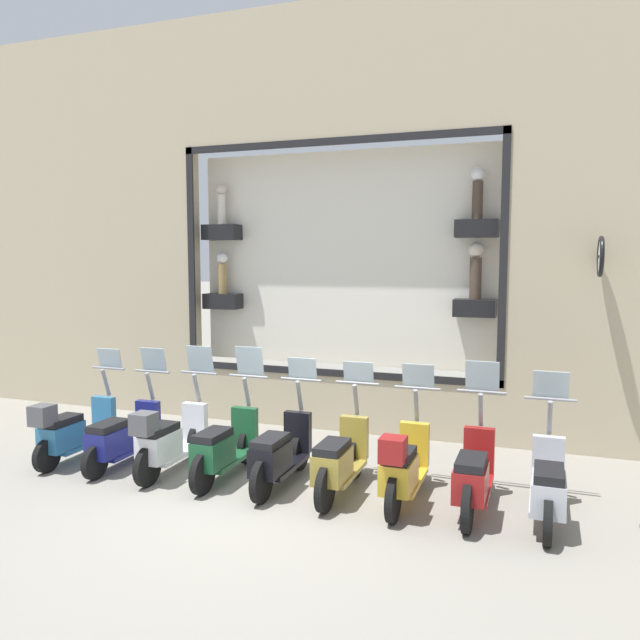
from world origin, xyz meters
name	(u,v)px	position (x,y,z in m)	size (l,w,h in m)	color
ground_plane	(244,504)	(0.00, 0.00, 0.00)	(120.00, 120.00, 0.00)	gray
building_facade	(338,218)	(3.60, 0.00, 3.63)	(1.21, 36.00, 7.16)	tan
scooter_silver_0	(548,487)	(0.66, -3.45, 0.43)	(1.80, 0.61, 1.60)	black
scooter_red_1	(473,476)	(0.66, -2.63, 0.45)	(1.81, 0.61, 1.67)	black
scooter_yellow_2	(403,467)	(0.60, -1.82, 0.48)	(1.81, 0.61, 1.59)	black
scooter_olive_3	(339,461)	(0.66, -1.00, 0.45)	(1.81, 0.60, 1.57)	black
scooter_black_4	(279,454)	(0.66, -0.18, 0.44)	(1.81, 0.61, 1.58)	black
scooter_green_5	(223,447)	(0.66, 0.63, 0.44)	(1.81, 0.60, 1.70)	black
scooter_white_6	(168,440)	(0.60, 1.45, 0.48)	(1.80, 0.60, 1.67)	black
scooter_navy_7	(121,438)	(0.65, 2.27, 0.42)	(1.79, 0.61, 1.60)	black
scooter_teal_8	(72,431)	(0.59, 3.08, 0.46)	(1.79, 0.61, 1.55)	black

